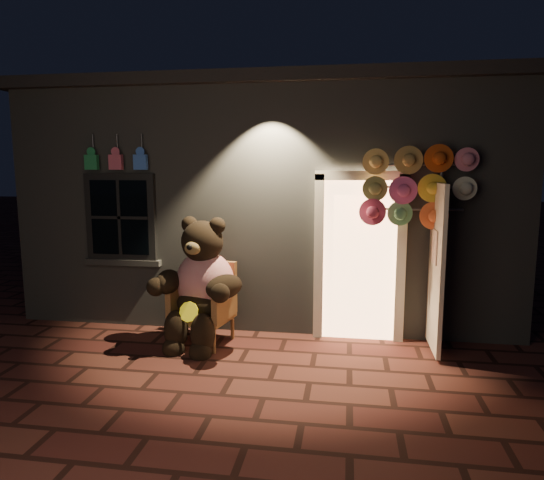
# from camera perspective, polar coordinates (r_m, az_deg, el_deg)

# --- Properties ---
(ground) EXTENTS (60.00, 60.00, 0.00)m
(ground) POSITION_cam_1_polar(r_m,az_deg,el_deg) (5.41, -4.78, -15.81)
(ground) COLOR #572A21
(ground) RESTS_ON ground
(shop_building) EXTENTS (7.30, 5.95, 3.51)m
(shop_building) POSITION_cam_1_polar(r_m,az_deg,el_deg) (8.87, 1.22, 5.31)
(shop_building) COLOR slate
(shop_building) RESTS_ON ground
(wicker_armchair) EXTENTS (0.81, 0.76, 1.03)m
(wicker_armchair) POSITION_cam_1_polar(r_m,az_deg,el_deg) (6.33, -7.81, -7.29)
(wicker_armchair) COLOR #9F693D
(wicker_armchair) RESTS_ON ground
(teddy_bear) EXTENTS (1.21, 1.04, 1.70)m
(teddy_bear) POSITION_cam_1_polar(r_m,az_deg,el_deg) (6.15, -8.35, -5.32)
(teddy_bear) COLOR #AF121E
(teddy_bear) RESTS_ON ground
(hat_rack) EXTENTS (1.39, 0.22, 2.46)m
(hat_rack) POSITION_cam_1_polar(r_m,az_deg,el_deg) (6.13, 16.66, 5.95)
(hat_rack) COLOR #59595E
(hat_rack) RESTS_ON ground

